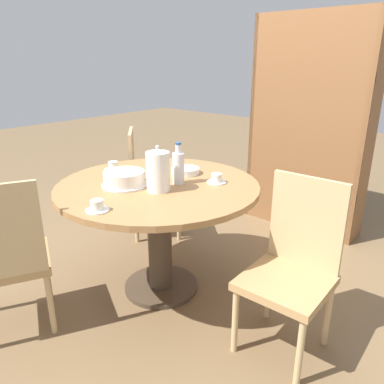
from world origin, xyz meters
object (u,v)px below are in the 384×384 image
coffee_pot (158,170)px  cup_c (97,207)px  cup_b (113,167)px  chair_a (148,182)px  water_bottle (178,167)px  cake_main (124,179)px  cup_a (217,179)px  chair_c (292,266)px  chair_b (8,257)px  bookshelf (306,132)px

coffee_pot → cup_c: 0.44m
cup_b → cup_c: same height
cup_c → chair_a: bearing=126.8°
chair_a → cup_c: (0.79, -1.06, 0.30)m
chair_a → water_bottle: size_ratio=3.58×
coffee_pot → cake_main: coffee_pot is taller
cup_a → chair_c: bearing=-13.6°
chair_b → cup_b: chair_b is taller
cake_main → cup_b: (-0.33, 0.17, -0.02)m
chair_c → cup_c: 1.06m
cup_b → cake_main: bearing=-27.1°
cake_main → cup_c: 0.41m
cake_main → coffee_pot: bearing=18.5°
chair_a → cup_c: bearing=169.1°
chair_b → cup_c: bearing=154.0°
cup_b → cup_c: bearing=-43.7°
chair_c → chair_b: bearing=-144.3°
coffee_pot → cup_b: (-0.55, 0.09, -0.10)m
chair_a → cup_b: size_ratio=7.64×
cup_c → water_bottle: bearing=89.1°
cup_b → water_bottle: bearing=8.2°
chair_a → cake_main: bearing=171.6°
chair_a → chair_c: size_ratio=1.00×
cake_main → cup_c: size_ratio=2.29×
cup_b → bookshelf: bearing=66.9°
cake_main → cup_c: bearing=-58.9°
chair_a → cake_main: chair_a is taller
bookshelf → water_bottle: bookshelf is taller
coffee_pot → water_bottle: 0.18m
chair_b → cup_b: (-0.13, 0.84, 0.30)m
coffee_pot → cup_b: bearing=170.3°
chair_a → bookshelf: size_ratio=0.50×
bookshelf → cake_main: 1.79m
water_bottle → chair_a: bearing=150.0°
chair_a → cup_b: (0.25, -0.54, 0.30)m
coffee_pot → cup_a: 0.39m
water_bottle → cup_a: water_bottle is taller
chair_c → cake_main: bearing=-167.4°
chair_c → cup_c: bearing=-144.7°
chair_a → cup_a: chair_a is taller
chair_b → water_bottle: bearing=-178.9°
chair_b → cup_c: (0.41, 0.32, 0.30)m
cup_a → coffee_pot: bearing=-116.2°
cup_c → cup_a: bearing=76.8°
coffee_pot → water_bottle: bearing=90.6°
chair_b → cup_c: size_ratio=7.64×
coffee_pot → cup_a: size_ratio=2.24×
chair_c → bookshelf: (-0.67, 1.49, 0.41)m
chair_c → cup_a: chair_c is taller
chair_c → cup_a: size_ratio=7.64×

